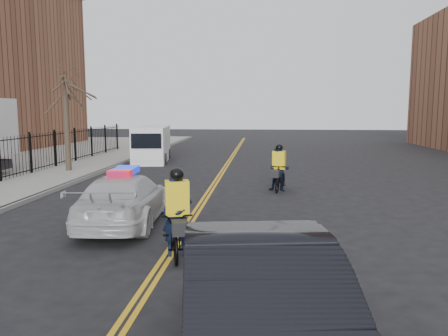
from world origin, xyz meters
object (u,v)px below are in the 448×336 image
cargo_van (152,145)px  dark_sedan (262,314)px  cyclist_near (178,225)px  cyclist_far (279,173)px  police_cruiser (125,199)px

cargo_van → dark_sedan: bearing=-80.0°
cargo_van → cyclist_near: size_ratio=2.55×
cargo_van → cyclist_near: 17.64m
cyclist_far → cargo_van: bearing=142.4°
cyclist_near → cyclist_far: bearing=57.5°
cargo_van → cyclist_far: (7.36, -9.08, -0.32)m
cargo_van → cyclist_far: bearing=-58.6°
police_cruiser → cyclist_near: size_ratio=2.37×
cyclist_near → police_cruiser: bearing=112.9°
dark_sedan → cargo_van: size_ratio=0.96×
dark_sedan → cyclist_near: (-1.82, 4.31, -0.17)m
cyclist_far → police_cruiser: bearing=-116.3°
cyclist_near → cargo_van: bearing=91.0°
dark_sedan → cyclist_far: (0.64, 12.17, -0.11)m
dark_sedan → cyclist_far: 12.18m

